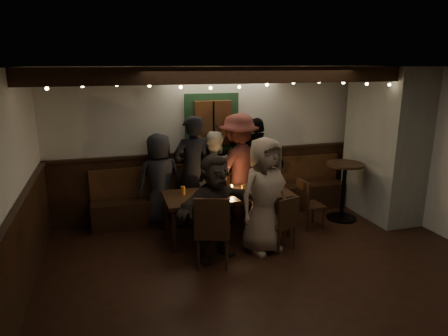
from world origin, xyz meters
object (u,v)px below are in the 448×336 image
object	(u,v)px
person_c	(213,176)
chair_near_left	(212,228)
chair_end	(307,201)
person_d	(239,166)
chair_near_right	(284,221)
dining_table	(228,197)
person_a	(160,180)
person_g	(264,196)
person_f	(215,208)
high_top	(344,184)
person_b	(193,171)
person_e	(257,167)

from	to	relation	value
person_c	chair_near_left	bearing A→B (deg)	91.65
chair_end	person_d	distance (m)	1.30
chair_near_right	dining_table	bearing A→B (deg)	129.53
chair_end	person_a	xyz separation A→B (m)	(-2.27, 0.86, 0.31)
person_g	person_c	bearing A→B (deg)	86.36
dining_table	chair_near_left	size ratio (longest dim) A/B	1.95
person_c	person_d	size ratio (longest dim) A/B	0.84
chair_end	person_f	distance (m)	1.84
high_top	person_d	xyz separation A→B (m)	(-1.70, 0.63, 0.28)
person_b	person_d	bearing A→B (deg)	173.98
chair_near_right	person_d	world-z (taller)	person_d
chair_near_left	person_g	distance (m)	0.92
person_a	high_top	bearing A→B (deg)	154.82
person_a	person_c	xyz separation A→B (m)	(0.92, 0.01, -0.00)
person_a	person_b	size ratio (longest dim) A/B	0.85
person_d	person_f	bearing A→B (deg)	35.79
person_a	person_f	xyz separation A→B (m)	(0.55, -1.45, -0.03)
chair_near_right	chair_near_left	bearing A→B (deg)	-170.28
chair_end	person_a	distance (m)	2.45
chair_near_left	chair_near_right	bearing A→B (deg)	9.72
dining_table	person_a	bearing A→B (deg)	141.00
chair_near_right	person_f	distance (m)	1.05
person_a	person_g	world-z (taller)	person_g
person_g	chair_near_right	bearing A→B (deg)	-36.45
person_d	person_f	size ratio (longest dim) A/B	1.22
person_b	person_f	bearing A→B (deg)	80.80
person_b	person_g	distance (m)	1.52
person_e	person_a	bearing A→B (deg)	-1.03
chair_near_right	person_a	world-z (taller)	person_a
person_d	person_c	bearing A→B (deg)	-30.99
chair_near_left	person_c	world-z (taller)	person_c
dining_table	person_e	size ratio (longest dim) A/B	1.13
dining_table	person_g	size ratio (longest dim) A/B	1.17
high_top	person_b	size ratio (longest dim) A/B	0.55
chair_near_right	chair_end	world-z (taller)	same
person_f	person_g	distance (m)	0.74
chair_near_left	high_top	bearing A→B (deg)	21.39
person_e	person_f	distance (m)	1.84
high_top	dining_table	bearing A→B (deg)	-177.60
high_top	chair_near_left	bearing A→B (deg)	-158.61
person_b	person_d	size ratio (longest dim) A/B	1.00
chair_near_left	person_e	distance (m)	2.12
person_f	person_c	bearing A→B (deg)	53.90
person_c	person_e	xyz separation A→B (m)	(0.79, -0.04, 0.10)
person_f	person_g	world-z (taller)	person_g
dining_table	chair_end	xyz separation A→B (m)	(1.33, -0.10, -0.18)
person_g	person_f	bearing A→B (deg)	164.46
chair_end	person_f	bearing A→B (deg)	-161.17
person_f	chair_end	bearing A→B (deg)	-3.17
chair_near_left	person_d	world-z (taller)	person_d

